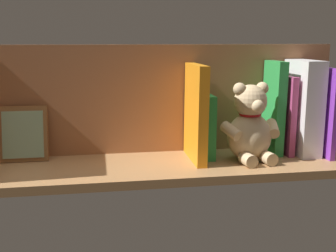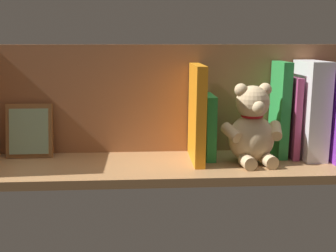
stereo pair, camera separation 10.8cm
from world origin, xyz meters
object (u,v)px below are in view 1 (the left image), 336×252
dictionary_thick_white (303,107)px  picture_frame_leaning (23,134)px  book_0 (320,111)px  teddy_bear (250,126)px

dictionary_thick_white → picture_frame_leaning: bearing=-3.6°
book_0 → teddy_bear: book_0 is taller
teddy_bear → dictionary_thick_white: bearing=-172.3°
book_0 → dictionary_thick_white: size_ratio=0.93×
dictionary_thick_white → teddy_bear: dictionary_thick_white is taller
book_0 → picture_frame_leaning: bearing=-4.1°
dictionary_thick_white → teddy_bear: size_ratio=1.26×
book_0 → picture_frame_leaning: 80.23cm
picture_frame_leaning → dictionary_thick_white: bearing=176.4°
teddy_bear → picture_frame_leaning: bearing=-16.0°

